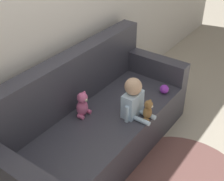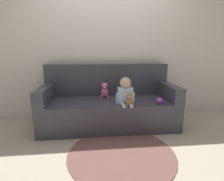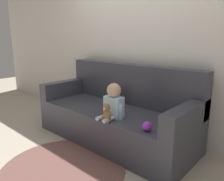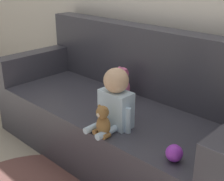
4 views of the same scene
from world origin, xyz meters
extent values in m
plane|color=#B7AD99|center=(0.00, 0.00, 0.00)|extent=(12.00, 12.00, 0.00)
cube|color=#383842|center=(0.00, 0.00, 0.22)|extent=(2.17, 0.88, 0.45)
cube|color=#383842|center=(0.00, 0.35, 0.73)|extent=(2.17, 0.18, 0.56)
cube|color=#383842|center=(-1.00, 0.00, 0.57)|extent=(0.16, 0.88, 0.24)
cube|color=silver|center=(0.22, -0.24, 0.57)|extent=(0.22, 0.12, 0.25)
sphere|color=tan|center=(0.22, -0.24, 0.77)|extent=(0.16, 0.16, 0.16)
cylinder|color=silver|center=(0.17, -0.39, 0.47)|extent=(0.04, 0.16, 0.04)
cylinder|color=silver|center=(0.28, -0.39, 0.47)|extent=(0.04, 0.16, 0.04)
cylinder|color=silver|center=(0.10, -0.26, 0.54)|extent=(0.04, 0.04, 0.17)
cylinder|color=silver|center=(0.35, -0.26, 0.54)|extent=(0.04, 0.04, 0.17)
ellipsoid|color=olive|center=(0.26, -0.39, 0.52)|extent=(0.10, 0.08, 0.13)
sphere|color=olive|center=(0.26, -0.40, 0.61)|extent=(0.08, 0.08, 0.08)
sphere|color=olive|center=(0.23, -0.40, 0.64)|extent=(0.02, 0.02, 0.02)
sphere|color=olive|center=(0.28, -0.40, 0.64)|extent=(0.02, 0.02, 0.02)
sphere|color=beige|center=(0.26, -0.43, 0.61)|extent=(0.03, 0.03, 0.03)
cylinder|color=olive|center=(0.21, -0.41, 0.47)|extent=(0.03, 0.05, 0.03)
cylinder|color=olive|center=(0.30, -0.41, 0.47)|extent=(0.03, 0.05, 0.03)
ellipsoid|color=#DB6699|center=(-0.06, 0.14, 0.53)|extent=(0.12, 0.10, 0.17)
sphere|color=#DB6699|center=(-0.06, 0.14, 0.65)|extent=(0.10, 0.10, 0.10)
sphere|color=#DB6699|center=(-0.10, 0.14, 0.69)|extent=(0.03, 0.03, 0.03)
sphere|color=#DB6699|center=(-0.03, 0.14, 0.69)|extent=(0.03, 0.03, 0.03)
sphere|color=beige|center=(-0.06, 0.09, 0.65)|extent=(0.04, 0.04, 0.04)
cylinder|color=#DB6699|center=(-0.12, 0.12, 0.47)|extent=(0.04, 0.07, 0.04)
cylinder|color=#DB6699|center=(-0.01, 0.12, 0.47)|extent=(0.04, 0.07, 0.04)
sphere|color=purple|center=(0.74, -0.32, 0.50)|extent=(0.10, 0.10, 0.10)
camera|label=1|loc=(-1.85, -1.49, 2.32)|focal=50.00mm
camera|label=2|loc=(-0.24, -2.77, 1.24)|focal=28.00mm
camera|label=3|loc=(1.84, -2.06, 1.34)|focal=35.00mm
camera|label=4|loc=(1.50, -1.60, 1.46)|focal=50.00mm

